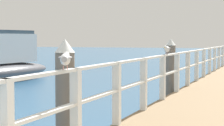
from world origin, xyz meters
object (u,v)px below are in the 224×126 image
(dock_piling_far, at_px, (170,70))
(seagull_foreground, at_px, (65,59))
(dock_piling_near, at_px, (65,102))
(seagull_background, at_px, (167,49))

(dock_piling_far, distance_m, seagull_foreground, 7.50)
(dock_piling_far, relative_size, seagull_foreground, 4.04)
(dock_piling_near, xyz_separation_m, seagull_foreground, (0.38, -0.72, 0.66))
(dock_piling_far, height_order, seagull_background, dock_piling_far)
(dock_piling_near, relative_size, seagull_foreground, 4.04)
(seagull_background, bearing_deg, dock_piling_near, 83.37)
(seagull_foreground, distance_m, seagull_background, 5.37)
(seagull_foreground, bearing_deg, seagull_background, 66.81)
(seagull_background, bearing_deg, seagull_foreground, 88.01)
(dock_piling_far, bearing_deg, dock_piling_near, -90.00)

